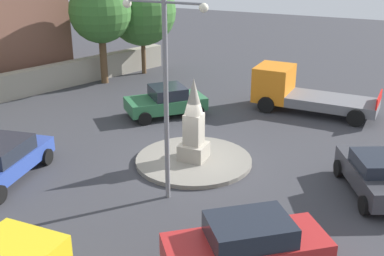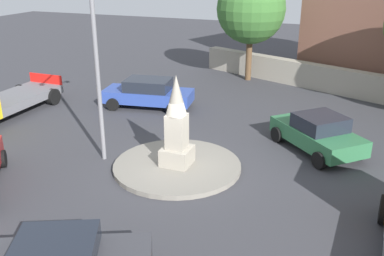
% 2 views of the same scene
% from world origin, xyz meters
% --- Properties ---
extents(ground_plane, '(80.00, 80.00, 0.00)m').
position_xyz_m(ground_plane, '(0.00, 0.00, 0.00)').
color(ground_plane, '#38383D').
extents(traffic_island, '(4.61, 4.61, 0.17)m').
position_xyz_m(traffic_island, '(0.00, 0.00, 0.08)').
color(traffic_island, gray).
rests_on(traffic_island, ground).
extents(monument, '(1.02, 1.02, 3.29)m').
position_xyz_m(monument, '(0.00, 0.00, 1.62)').
color(monument, '#9E9687').
rests_on(monument, traffic_island).
extents(streetlamp, '(2.82, 0.28, 7.00)m').
position_xyz_m(streetlamp, '(0.26, -2.90, 4.26)').
color(streetlamp, slate).
rests_on(streetlamp, ground).
extents(car_blue_near_island, '(2.49, 4.68, 1.48)m').
position_xyz_m(car_blue_near_island, '(-5.88, -4.08, 0.77)').
color(car_blue_near_island, '#2D479E').
rests_on(car_blue_near_island, ground).
extents(car_green_far_side, '(4.04, 4.01, 1.50)m').
position_xyz_m(car_green_far_side, '(-3.40, 4.52, 0.75)').
color(car_green_far_side, '#2D6B42').
rests_on(car_green_far_side, ground).
extents(car_red_approaching, '(4.51, 4.00, 1.57)m').
position_xyz_m(car_red_approaching, '(3.94, -5.69, 0.81)').
color(car_red_approaching, '#B22323').
rests_on(car_red_approaching, ground).
extents(car_dark_grey_waiting, '(3.15, 4.22, 1.46)m').
position_xyz_m(car_dark_grey_waiting, '(6.80, 0.13, 0.76)').
color(car_dark_grey_waiting, '#38383D').
rests_on(car_dark_grey_waiting, ground).
extents(truck_orange_parked_left, '(6.20, 2.61, 2.20)m').
position_xyz_m(truck_orange_parked_left, '(2.47, 7.85, 1.01)').
color(truck_orange_parked_left, orange).
rests_on(truck_orange_parked_left, ground).
extents(stone_boundary_wall, '(7.68, 17.62, 1.44)m').
position_xyz_m(stone_boundary_wall, '(-11.93, 4.83, 0.72)').
color(stone_boundary_wall, '#9E9687').
rests_on(stone_boundary_wall, ground).
extents(tree_near_wall, '(4.29, 4.29, 6.14)m').
position_xyz_m(tree_near_wall, '(-8.26, 11.21, 3.99)').
color(tree_near_wall, brown).
rests_on(tree_near_wall, ground).
extents(tree_far_corner, '(3.66, 3.66, 6.12)m').
position_xyz_m(tree_far_corner, '(-9.43, 8.33, 4.26)').
color(tree_far_corner, brown).
rests_on(tree_far_corner, ground).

